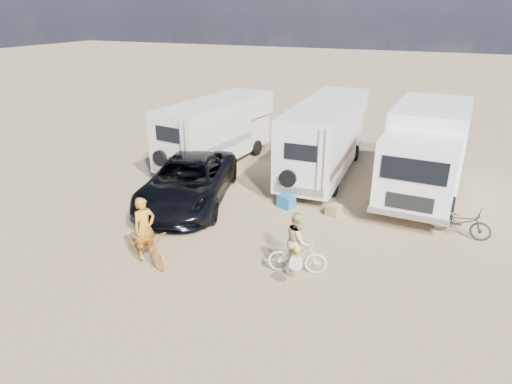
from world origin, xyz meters
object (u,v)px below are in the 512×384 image
at_px(bike_man, 147,245).
at_px(bike_parked, 460,221).
at_px(rider_woman, 298,246).
at_px(cooler, 286,202).
at_px(bike_woman, 297,257).
at_px(dark_suv, 188,181).
at_px(box_truck, 425,154).
at_px(rv_main, 326,139).
at_px(rv_left, 216,133).
at_px(rider_man, 145,234).
at_px(crate, 334,210).

bearing_deg(bike_man, bike_parked, -32.96).
xyz_separation_m(rider_woman, cooler, (-1.70, 3.92, -0.58)).
distance_m(bike_man, bike_woman, 4.22).
xyz_separation_m(dark_suv, bike_woman, (5.16, -2.98, -0.34)).
bearing_deg(box_truck, rv_main, 168.34).
height_order(rv_left, rider_man, rv_left).
bearing_deg(cooler, box_truck, 56.23).
xyz_separation_m(box_truck, dark_suv, (-7.79, -3.96, -0.83)).
distance_m(box_truck, rider_man, 10.50).
relative_size(rider_woman, crate, 3.59).
height_order(dark_suv, rider_woman, dark_suv).
bearing_deg(rider_man, box_truck, -15.22).
relative_size(box_truck, bike_woman, 4.17).
xyz_separation_m(box_truck, crate, (-2.60, -2.96, -1.49)).
bearing_deg(bike_parked, bike_woman, 146.68).
xyz_separation_m(dark_suv, bike_parked, (9.19, 1.06, -0.35)).
bearing_deg(rider_man, dark_suv, 39.42).
distance_m(rv_main, cooler, 4.26).
xyz_separation_m(rv_left, bike_woman, (6.30, -7.38, -0.95)).
bearing_deg(crate, rv_main, 109.74).
relative_size(bike_woman, rider_man, 0.92).
distance_m(box_truck, cooler, 5.46).
xyz_separation_m(rv_left, box_truck, (8.92, -0.44, 0.22)).
bearing_deg(dark_suv, bike_woman, -45.96).
bearing_deg(cooler, bike_man, -93.91).
bearing_deg(bike_man, rv_main, 8.11).
bearing_deg(rv_main, bike_parked, -37.22).
bearing_deg(box_truck, rider_woman, -108.14).
distance_m(bike_woman, cooler, 4.28).
height_order(rv_left, dark_suv, rv_left).
height_order(rv_left, rider_woman, rv_left).
height_order(rider_man, cooler, rider_man).
xyz_separation_m(bike_man, rider_man, (0.00, 0.00, 0.37)).
bearing_deg(cooler, rider_woman, -45.23).
bearing_deg(crate, cooler, -178.10).
height_order(rv_left, bike_man, rv_left).
relative_size(box_truck, dark_suv, 1.13).
relative_size(dark_suv, crate, 13.36).
relative_size(rv_main, rider_man, 4.32).
height_order(rv_main, cooler, rv_main).
bearing_deg(rv_left, bike_woman, -42.26).
height_order(rv_left, crate, rv_left).
bearing_deg(bike_woman, cooler, 8.53).
xyz_separation_m(rv_main, bike_woman, (1.40, -7.96, -1.06)).
bearing_deg(cooler, bike_parked, 22.60).
distance_m(rider_woman, bike_parked, 5.72).
xyz_separation_m(rv_main, crate, (1.43, -3.98, -1.37)).
relative_size(rv_main, bike_woman, 4.72).
relative_size(cooler, crate, 1.27).
bearing_deg(rider_man, rv_left, 39.22).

